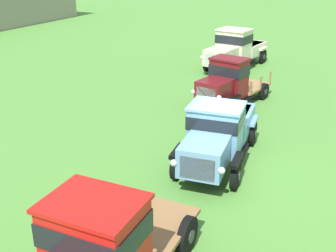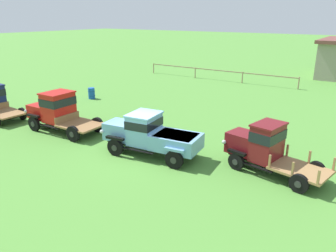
# 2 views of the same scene
# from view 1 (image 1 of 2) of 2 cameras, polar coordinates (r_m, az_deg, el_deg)

# --- Properties ---
(ground_plane) EXTENTS (240.00, 240.00, 0.00)m
(ground_plane) POSITION_cam_1_polar(r_m,az_deg,el_deg) (13.58, 7.73, -5.86)
(ground_plane) COLOR #518E38
(vintage_truck_midrow_center) EXTENTS (5.24, 2.51, 2.11)m
(vintage_truck_midrow_center) POSITION_cam_1_polar(r_m,az_deg,el_deg) (13.56, 6.75, -0.76)
(vintage_truck_midrow_center) COLOR black
(vintage_truck_midrow_center) RESTS_ON ground
(vintage_truck_far_side) EXTENTS (4.82, 2.52, 2.22)m
(vintage_truck_far_side) POSITION_cam_1_polar(r_m,az_deg,el_deg) (18.63, 7.97, 5.75)
(vintage_truck_far_side) COLOR black
(vintage_truck_far_side) RESTS_ON ground
(vintage_truck_back_of_row) EXTENTS (5.76, 2.72, 2.35)m
(vintage_truck_back_of_row) POSITION_cam_1_polar(r_m,az_deg,el_deg) (25.50, 9.06, 10.34)
(vintage_truck_back_of_row) COLOR black
(vintage_truck_back_of_row) RESTS_ON ground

